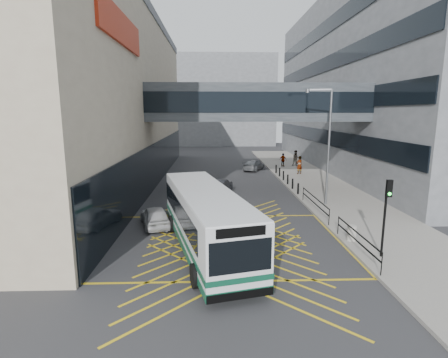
{
  "coord_description": "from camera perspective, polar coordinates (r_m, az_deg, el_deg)",
  "views": [
    {
      "loc": [
        -0.71,
        -17.58,
        6.74
      ],
      "look_at": [
        0.0,
        4.0,
        2.6
      ],
      "focal_mm": 28.0,
      "sensor_mm": 36.0,
      "label": 1
    }
  ],
  "objects": [
    {
      "name": "ground",
      "position": [
        18.84,
        0.41,
        -10.11
      ],
      "size": [
        120.0,
        120.0,
        0.0
      ],
      "primitive_type": "plane",
      "color": "#333335"
    },
    {
      "name": "building_whsmith",
      "position": [
        37.78,
        -29.73,
        11.37
      ],
      "size": [
        24.17,
        42.0,
        16.0
      ],
      "color": "tan",
      "rests_on": "ground"
    },
    {
      "name": "building_right",
      "position": [
        48.47,
        29.63,
        13.34
      ],
      "size": [
        24.09,
        44.0,
        20.0
      ],
      "color": "slate",
      "rests_on": "ground"
    },
    {
      "name": "building_far",
      "position": [
        77.62,
        -2.91,
        12.51
      ],
      "size": [
        28.0,
        16.0,
        18.0
      ],
      "primitive_type": "cube",
      "color": "slate",
      "rests_on": "ground"
    },
    {
      "name": "skybridge",
      "position": [
        29.82,
        5.39,
        12.27
      ],
      "size": [
        20.0,
        4.1,
        3.0
      ],
      "color": "#3A3F44",
      "rests_on": "ground"
    },
    {
      "name": "pavement",
      "position": [
        34.64,
        14.43,
        -0.58
      ],
      "size": [
        6.0,
        54.0,
        0.16
      ],
      "primitive_type": "cube",
      "color": "gray",
      "rests_on": "ground"
    },
    {
      "name": "box_junction",
      "position": [
        18.84,
        0.41,
        -10.1
      ],
      "size": [
        12.0,
        9.0,
        0.01
      ],
      "color": "gold",
      "rests_on": "ground"
    },
    {
      "name": "bus",
      "position": [
        17.24,
        -3.12,
        -6.4
      ],
      "size": [
        5.04,
        11.14,
        3.05
      ],
      "rotation": [
        0.0,
        0.0,
        0.24
      ],
      "color": "silver",
      "rests_on": "ground"
    },
    {
      "name": "car_white",
      "position": [
        21.44,
        -11.21,
        -5.93
      ],
      "size": [
        2.72,
        4.24,
        1.25
      ],
      "primitive_type": "imported",
      "rotation": [
        0.0,
        0.0,
        3.45
      ],
      "color": "silver",
      "rests_on": "ground"
    },
    {
      "name": "car_dark",
      "position": [
        28.33,
        -1.01,
        -1.41
      ],
      "size": [
        2.98,
        4.94,
        1.45
      ],
      "primitive_type": "imported",
      "rotation": [
        0.0,
        0.0,
        2.87
      ],
      "color": "black",
      "rests_on": "ground"
    },
    {
      "name": "car_silver",
      "position": [
        41.27,
        4.86,
        2.31
      ],
      "size": [
        3.27,
        4.44,
        1.27
      ],
      "primitive_type": "imported",
      "rotation": [
        0.0,
        0.0,
        2.71
      ],
      "color": "gray",
      "rests_on": "ground"
    },
    {
      "name": "traffic_light",
      "position": [
        17.34,
        24.99,
        -4.21
      ],
      "size": [
        0.26,
        0.42,
        3.66
      ],
      "rotation": [
        0.0,
        0.0,
        -0.05
      ],
      "color": "black",
      "rests_on": "pavement"
    },
    {
      "name": "street_lamp",
      "position": [
        25.74,
        16.37,
        6.12
      ],
      "size": [
        1.85,
        0.63,
        8.16
      ],
      "rotation": [
        0.0,
        0.0,
        -0.23
      ],
      "color": "slate",
      "rests_on": "pavement"
    },
    {
      "name": "litter_bin",
      "position": [
        19.53,
        20.12,
        -8.29
      ],
      "size": [
        0.46,
        0.46,
        0.8
      ],
      "primitive_type": "cylinder",
      "color": "#ADA89E",
      "rests_on": "pavement"
    },
    {
      "name": "kerb_railings",
      "position": [
        21.36,
        17.01,
        -5.56
      ],
      "size": [
        0.05,
        12.54,
        1.0
      ],
      "color": "black",
      "rests_on": "pavement"
    },
    {
      "name": "bollards",
      "position": [
        33.87,
        10.0,
        0.26
      ],
      "size": [
        0.14,
        10.14,
        0.9
      ],
      "color": "black",
      "rests_on": "pavement"
    },
    {
      "name": "pedestrian_a",
      "position": [
        38.57,
        12.21,
        2.24
      ],
      "size": [
        0.93,
        0.83,
        1.93
      ],
      "primitive_type": "imported",
      "rotation": [
        0.0,
        0.0,
        3.59
      ],
      "color": "gray",
      "rests_on": "pavement"
    },
    {
      "name": "pedestrian_b",
      "position": [
        44.42,
        11.66,
        3.36
      ],
      "size": [
        0.97,
        0.61,
        1.91
      ],
      "primitive_type": "imported",
      "rotation": [
        0.0,
        0.0,
        -0.08
      ],
      "color": "gray",
      "rests_on": "pavement"
    },
    {
      "name": "pedestrian_c",
      "position": [
        43.51,
        9.62,
        3.08
      ],
      "size": [
        1.03,
        0.97,
        1.62
      ],
      "primitive_type": "imported",
      "rotation": [
        0.0,
        0.0,
        2.43
      ],
      "color": "gray",
      "rests_on": "pavement"
    }
  ]
}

